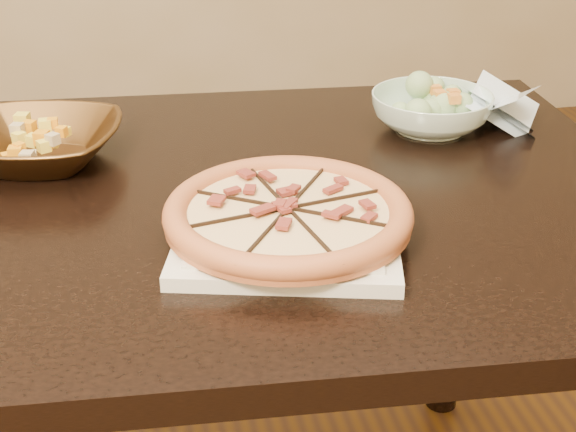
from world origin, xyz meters
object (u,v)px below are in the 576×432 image
Objects in this scene: pizza at (288,213)px; salad_bowl at (431,112)px; bronze_bowl at (39,144)px; dining_table at (184,261)px; plate at (288,230)px.

pizza is 1.55× the size of salad_bowl.
bronze_bowl is (-0.31, 0.30, -0.00)m from pizza.
salad_bowl reaches higher than pizza.
salad_bowl is (0.61, 0.02, 0.00)m from bronze_bowl.
pizza is at bearing -52.73° from dining_table.
salad_bowl is at bearing 20.64° from dining_table.
dining_table is 4.54× the size of pizza.
salad_bowl is at bearing 1.48° from bronze_bowl.
salad_bowl is (0.30, 0.32, -0.00)m from pizza.
plate is 0.44m from salad_bowl.
dining_table is 0.47m from salad_bowl.
plate is at bearing -43.80° from bronze_bowl.
salad_bowl is at bearing 46.50° from plate.
bronze_bowl reaches higher than dining_table.
dining_table is at bearing -159.36° from salad_bowl.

